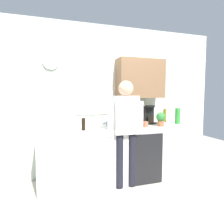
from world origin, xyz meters
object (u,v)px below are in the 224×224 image
object	(u,v)px
coffee_maker	(149,115)
bottle_dark_sauce	(83,124)
cup_blue_mug	(109,123)
bottle_olive_oil	(165,115)
potted_plant	(161,118)
cup_terracotta_mug	(146,124)
bottle_clear_soda	(178,116)
person_at_sink	(126,125)

from	to	relation	value
coffee_maker	bottle_dark_sauce	distance (m)	1.28
coffee_maker	cup_blue_mug	xyz separation A→B (m)	(-0.78, -0.09, -0.10)
cup_blue_mug	bottle_olive_oil	bearing A→B (deg)	8.68
bottle_dark_sauce	potted_plant	distance (m)	1.27
coffee_maker	cup_terracotta_mug	bearing A→B (deg)	-126.10
coffee_maker	cup_blue_mug	size ratio (longest dim) A/B	3.30
bottle_dark_sauce	cup_blue_mug	xyz separation A→B (m)	(0.46, 0.22, -0.04)
cup_terracotta_mug	cup_blue_mug	bearing A→B (deg)	153.78
bottle_clear_soda	bottle_dark_sauce	xyz separation A→B (m)	(-1.70, -0.13, -0.05)
cup_blue_mug	person_at_sink	bearing A→B (deg)	-66.74
cup_terracotta_mug	potted_plant	distance (m)	0.29
cup_terracotta_mug	person_at_sink	world-z (taller)	person_at_sink
cup_terracotta_mug	coffee_maker	bearing A→B (deg)	53.90
coffee_maker	potted_plant	xyz separation A→B (m)	(0.03, -0.34, -0.01)
bottle_olive_oil	bottle_clear_soda	bearing A→B (deg)	-71.93
coffee_maker	bottle_dark_sauce	size ratio (longest dim) A/B	1.83
bottle_dark_sauce	cup_blue_mug	bearing A→B (deg)	25.55
coffee_maker	bottle_clear_soda	distance (m)	0.50
bottle_clear_soda	potted_plant	bearing A→B (deg)	-160.35
potted_plant	bottle_olive_oil	bearing A→B (deg)	50.34
coffee_maker	bottle_olive_oil	world-z (taller)	coffee_maker
person_at_sink	cup_blue_mug	bearing A→B (deg)	107.61
bottle_dark_sauce	bottle_clear_soda	bearing A→B (deg)	4.29
bottle_clear_soda	cup_terracotta_mug	distance (m)	0.75
bottle_olive_oil	cup_blue_mug	bearing A→B (deg)	-171.32
bottle_dark_sauce	person_at_sink	distance (m)	0.62
bottle_clear_soda	cup_terracotta_mug	xyz separation A→B (m)	(-0.72, -0.17, -0.09)
bottle_dark_sauce	person_at_sink	xyz separation A→B (m)	(0.61, -0.13, -0.02)
bottle_dark_sauce	person_at_sink	size ratio (longest dim) A/B	0.11
bottle_dark_sauce	coffee_maker	bearing A→B (deg)	13.94
bottle_dark_sauce	potted_plant	size ratio (longest dim) A/B	0.78
cup_blue_mug	person_at_sink	size ratio (longest dim) A/B	0.06
bottle_clear_soda	bottle_dark_sauce	world-z (taller)	bottle_clear_soda
bottle_olive_oil	bottle_dark_sauce	bearing A→B (deg)	-166.25
bottle_dark_sauce	person_at_sink	bearing A→B (deg)	-11.88
bottle_olive_oil	cup_terracotta_mug	xyz separation A→B (m)	(-0.63, -0.44, -0.08)
coffee_maker	potted_plant	distance (m)	0.34
potted_plant	person_at_sink	xyz separation A→B (m)	(-0.66, -0.10, -0.07)
bottle_dark_sauce	cup_blue_mug	distance (m)	0.51
bottle_clear_soda	cup_blue_mug	distance (m)	1.25
cup_terracotta_mug	person_at_sink	distance (m)	0.39
potted_plant	person_at_sink	size ratio (longest dim) A/B	0.14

